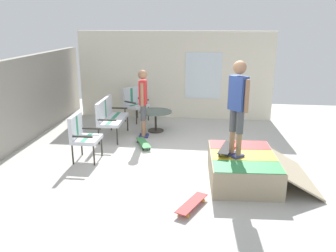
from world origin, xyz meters
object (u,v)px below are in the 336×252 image
object	(u,v)px
patio_chair_near_house	(134,101)
skateboard_on_ramp	(227,148)
patio_bench	(109,114)
skate_ramp	(244,168)
skateboard_by_bench	(143,143)
person_watching	(143,98)
patio_table	(156,117)
patio_chair_by_wall	(81,133)
skateboard_spare	(192,204)
person_skater	(238,102)

from	to	relation	value
patio_chair_near_house	skateboard_on_ramp	world-z (taller)	patio_chair_near_house
patio_bench	skateboard_on_ramp	distance (m)	3.63
skate_ramp	skateboard_by_bench	xyz separation A→B (m)	(1.63, 2.28, -0.18)
skateboard_by_bench	patio_chair_near_house	bearing A→B (deg)	17.67
person_watching	patio_bench	bearing A→B (deg)	98.18
skate_ramp	patio_table	bearing A→B (deg)	36.91
patio_bench	skateboard_by_bench	size ratio (longest dim) A/B	1.55
patio_chair_by_wall	patio_table	bearing A→B (deg)	-29.56
skate_ramp	skateboard_on_ramp	world-z (taller)	skateboard_on_ramp
patio_chair_near_house	skateboard_spare	size ratio (longest dim) A/B	1.26
skate_ramp	skateboard_spare	world-z (taller)	skate_ramp
skate_ramp	person_watching	bearing A→B (deg)	45.49
skateboard_spare	skateboard_on_ramp	size ratio (longest dim) A/B	0.98
patio_chair_by_wall	skateboard_spare	distance (m)	3.13
skate_ramp	patio_chair_near_house	xyz separation A→B (m)	(3.89, 2.99, 0.35)
patio_table	skateboard_on_ramp	world-z (taller)	skateboard_on_ramp
patio_table	patio_chair_near_house	bearing A→B (deg)	39.47
patio_chair_near_house	skateboard_on_ramp	xyz separation A→B (m)	(-3.77, -2.65, -0.00)
patio_chair_near_house	skate_ramp	bearing A→B (deg)	-142.41
skate_ramp	patio_chair_by_wall	distance (m)	3.51
patio_bench	patio_table	bearing A→B (deg)	-60.17
patio_table	skateboard_spare	distance (m)	4.25
person_skater	skateboard_on_ramp	bearing A→B (deg)	33.81
skateboard_spare	patio_table	bearing A→B (deg)	16.88
patio_chair_near_house	patio_chair_by_wall	world-z (taller)	same
skate_ramp	skateboard_by_bench	distance (m)	2.81
patio_chair_near_house	skateboard_by_bench	bearing A→B (deg)	-162.33
patio_table	skateboard_by_bench	bearing A→B (deg)	174.80
patio_chair_by_wall	skateboard_on_ramp	world-z (taller)	patio_chair_by_wall
patio_chair_near_house	skateboard_by_bench	xyz separation A→B (m)	(-2.25, -0.72, -0.53)
patio_chair_by_wall	person_skater	size ratio (longest dim) A/B	0.58
person_watching	person_skater	bearing A→B (deg)	-138.06
patio_chair_by_wall	skate_ramp	bearing A→B (deg)	-100.30
patio_table	skateboard_by_bench	distance (m)	1.29
patio_table	person_watching	size ratio (longest dim) A/B	0.51
patio_chair_by_wall	skateboard_spare	xyz separation A→B (m)	(-1.80, -2.51, -0.53)
person_skater	skateboard_on_ramp	size ratio (longest dim) A/B	2.15
patio_table	skateboard_on_ramp	size ratio (longest dim) A/B	1.09
skateboard_by_bench	skateboard_on_ramp	distance (m)	2.51
skateboard_by_bench	patio_chair_by_wall	bearing A→B (deg)	130.92
person_skater	skateboard_on_ramp	world-z (taller)	person_skater
skateboard_by_bench	skateboard_spare	size ratio (longest dim) A/B	1.00
patio_chair_by_wall	skateboard_spare	size ratio (longest dim) A/B	1.26
patio_chair_near_house	patio_table	xyz separation A→B (m)	(-1.01, -0.83, -0.21)
patio_bench	skateboard_spare	distance (m)	4.18
patio_chair_by_wall	patio_chair_near_house	bearing A→B (deg)	-7.80
person_skater	skateboard_by_bench	size ratio (longest dim) A/B	2.19
patio_chair_near_house	person_watching	bearing A→B (deg)	-158.82
patio_chair_near_house	skateboard_on_ramp	distance (m)	4.61
skate_ramp	patio_chair_by_wall	world-z (taller)	patio_chair_by_wall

